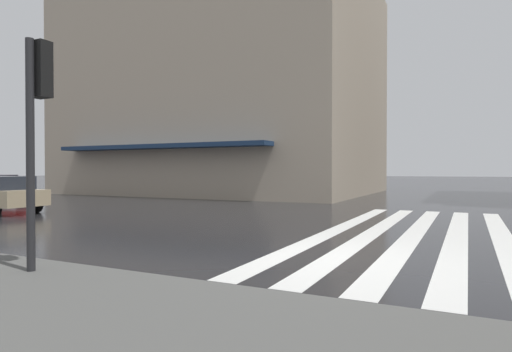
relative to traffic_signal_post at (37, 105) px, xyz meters
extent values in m
plane|color=black|center=(3.55, -3.46, -2.64)|extent=(220.00, 220.00, 0.00)
cube|color=silver|center=(7.55, -6.58, -2.63)|extent=(13.00, 0.50, 0.01)
cube|color=silver|center=(7.55, -5.58, -2.63)|extent=(13.00, 0.50, 0.01)
cube|color=silver|center=(7.55, -4.58, -2.63)|extent=(13.00, 0.50, 0.01)
cube|color=silver|center=(7.55, -3.58, -2.63)|extent=(13.00, 0.50, 0.01)
cube|color=silver|center=(7.55, -2.58, -2.63)|extent=(13.00, 0.50, 0.01)
cube|color=tan|center=(23.87, 10.30, 4.82)|extent=(15.64, 20.36, 14.92)
cube|color=#192D4C|center=(15.45, 10.30, 0.36)|extent=(1.20, 14.26, 0.24)
cylinder|color=#232326|center=(-0.12, 0.00, -0.76)|extent=(0.12, 0.12, 3.45)
cube|color=black|center=(0.06, 0.00, 0.53)|extent=(0.22, 0.30, 0.85)
sphere|color=red|center=(0.18, 0.00, 0.81)|extent=(0.17, 0.17, 0.17)
sphere|color=orange|center=(0.18, 0.00, 0.53)|extent=(0.17, 0.17, 0.17)
sphere|color=green|center=(0.18, 0.00, 0.25)|extent=(0.17, 0.17, 0.17)
cylinder|color=black|center=(9.87, 14.25, -2.33)|extent=(0.20, 0.62, 0.62)
cylinder|color=black|center=(6.87, 9.21, -2.33)|extent=(0.20, 0.62, 0.62)
camera|label=1|loc=(-4.41, -5.83, -0.98)|focal=30.44mm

